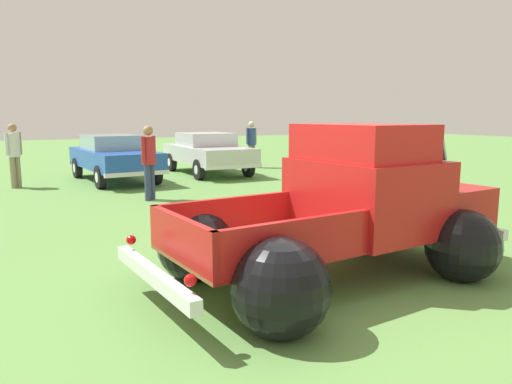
{
  "coord_description": "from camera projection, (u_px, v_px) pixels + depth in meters",
  "views": [
    {
      "loc": [
        -3.3,
        -4.77,
        2.02
      ],
      "look_at": [
        0.0,
        1.99,
        0.82
      ],
      "focal_mm": 33.47,
      "sensor_mm": 36.0,
      "label": 1
    }
  ],
  "objects": [
    {
      "name": "spectator_0",
      "position": [
        14.0,
        151.0,
        13.39
      ],
      "size": [
        0.48,
        0.48,
        1.82
      ],
      "rotation": [
        0.0,
        0.0,
        2.29
      ],
      "color": "gray",
      "rests_on": "ground"
    },
    {
      "name": "show_car_0",
      "position": [
        114.0,
        156.0,
        14.91
      ],
      "size": [
        2.31,
        4.67,
        1.43
      ],
      "rotation": [
        0.0,
        0.0,
        -1.46
      ],
      "color": "black",
      "rests_on": "ground"
    },
    {
      "name": "vintage_pickup_truck",
      "position": [
        350.0,
        216.0,
        6.07
      ],
      "size": [
        4.8,
        3.17,
        1.96
      ],
      "rotation": [
        0.0,
        0.0,
        0.11
      ],
      "color": "black",
      "rests_on": "ground"
    },
    {
      "name": "ground_plane",
      "position": [
        325.0,
        279.0,
        5.98
      ],
      "size": [
        80.0,
        80.0,
        0.0
      ],
      "primitive_type": "plane",
      "color": "#609347"
    },
    {
      "name": "show_car_1",
      "position": [
        207.0,
        151.0,
        16.78
      ],
      "size": [
        2.06,
        4.49,
        1.43
      ],
      "rotation": [
        0.0,
        0.0,
        -1.54
      ],
      "color": "black",
      "rests_on": "ground"
    },
    {
      "name": "spectator_1",
      "position": [
        252.0,
        141.0,
        18.71
      ],
      "size": [
        0.53,
        0.42,
        1.82
      ],
      "rotation": [
        0.0,
        0.0,
        1.86
      ],
      "color": "gray",
      "rests_on": "ground"
    },
    {
      "name": "spectator_2",
      "position": [
        149.0,
        158.0,
        11.41
      ],
      "size": [
        0.48,
        0.48,
        1.8
      ],
      "rotation": [
        0.0,
        0.0,
        2.3
      ],
      "color": "navy",
      "rests_on": "ground"
    }
  ]
}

